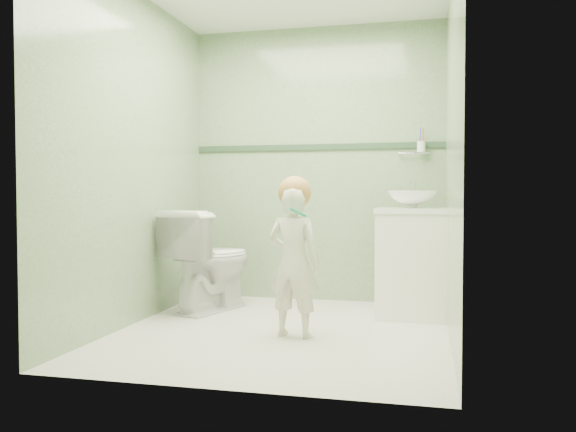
# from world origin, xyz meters

# --- Properties ---
(ground) EXTENTS (2.50, 2.50, 0.00)m
(ground) POSITION_xyz_m (0.00, 0.00, 0.00)
(ground) COLOR beige
(ground) RESTS_ON ground
(room_shell) EXTENTS (2.50, 2.54, 2.40)m
(room_shell) POSITION_xyz_m (0.00, 0.00, 1.20)
(room_shell) COLOR gray
(room_shell) RESTS_ON ground
(trim_stripe) EXTENTS (2.20, 0.02, 0.05)m
(trim_stripe) POSITION_xyz_m (0.00, 1.24, 1.35)
(trim_stripe) COLOR #2B452F
(trim_stripe) RESTS_ON room_shell
(vanity) EXTENTS (0.52, 0.50, 0.80)m
(vanity) POSITION_xyz_m (0.84, 0.70, 0.40)
(vanity) COLOR white
(vanity) RESTS_ON ground
(counter) EXTENTS (0.54, 0.52, 0.04)m
(counter) POSITION_xyz_m (0.84, 0.70, 0.81)
(counter) COLOR white
(counter) RESTS_ON vanity
(basin) EXTENTS (0.37, 0.37, 0.13)m
(basin) POSITION_xyz_m (0.84, 0.70, 0.89)
(basin) COLOR white
(basin) RESTS_ON counter
(faucet) EXTENTS (0.03, 0.13, 0.18)m
(faucet) POSITION_xyz_m (0.84, 0.89, 0.97)
(faucet) COLOR silver
(faucet) RESTS_ON counter
(cup_holder) EXTENTS (0.26, 0.07, 0.21)m
(cup_holder) POSITION_xyz_m (0.89, 1.18, 1.33)
(cup_holder) COLOR silver
(cup_holder) RESTS_ON room_shell
(toilet) EXTENTS (0.67, 0.89, 0.81)m
(toilet) POSITION_xyz_m (-0.74, 0.57, 0.40)
(toilet) COLOR white
(toilet) RESTS_ON ground
(toddler) EXTENTS (0.39, 0.29, 0.98)m
(toddler) POSITION_xyz_m (0.11, -0.14, 0.49)
(toddler) COLOR beige
(toddler) RESTS_ON ground
(hair_cap) EXTENTS (0.22, 0.22, 0.22)m
(hair_cap) POSITION_xyz_m (0.11, -0.11, 0.94)
(hair_cap) COLOR #BD8240
(hair_cap) RESTS_ON toddler
(teal_toothbrush) EXTENTS (0.11, 0.14, 0.08)m
(teal_toothbrush) POSITION_xyz_m (0.16, -0.27, 0.82)
(teal_toothbrush) COLOR #139766
(teal_toothbrush) RESTS_ON toddler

